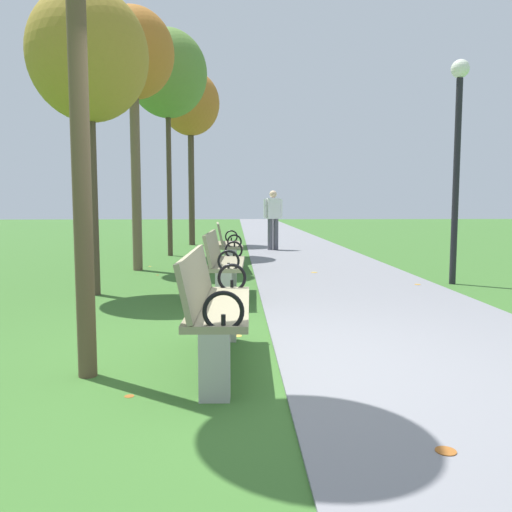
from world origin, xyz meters
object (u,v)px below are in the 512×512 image
(park_bench_3, at_px, (227,244))
(tree_5, at_px, (190,105))
(lamp_post, at_px, (458,137))
(pedestrian_walking, at_px, (273,217))
(park_bench_1, at_px, (214,305))
(tree_4, at_px, (167,74))
(tree_2, at_px, (88,57))
(tree_3, at_px, (133,57))
(park_bench_2, at_px, (223,263))

(park_bench_3, bearing_deg, tree_5, 101.03)
(lamp_post, bearing_deg, pedestrian_walking, 111.54)
(park_bench_1, xyz_separation_m, pedestrian_walking, (1.19, 10.25, 0.44))
(park_bench_3, distance_m, tree_4, 4.94)
(tree_2, distance_m, lamp_post, 5.57)
(lamp_post, bearing_deg, tree_4, 136.64)
(tree_5, bearing_deg, tree_2, -93.88)
(park_bench_1, distance_m, tree_2, 4.67)
(tree_2, bearing_deg, park_bench_3, 57.86)
(park_bench_3, xyz_separation_m, tree_4, (-1.45, 2.70, 3.88))
(tree_3, bearing_deg, pedestrian_walking, 55.29)
(park_bench_1, distance_m, lamp_post, 5.76)
(park_bench_2, relative_size, tree_3, 0.33)
(lamp_post, bearing_deg, tree_3, 159.89)
(park_bench_3, xyz_separation_m, tree_3, (-1.72, -0.13, 3.51))
(park_bench_1, height_order, park_bench_3, same)
(pedestrian_walking, relative_size, lamp_post, 0.47)
(park_bench_1, xyz_separation_m, lamp_post, (3.63, 4.09, 1.82))
(tree_2, bearing_deg, park_bench_2, -11.38)
(park_bench_2, xyz_separation_m, tree_5, (-1.19, 9.36, 3.80))
(tree_5, bearing_deg, park_bench_2, -82.73)
(park_bench_3, xyz_separation_m, tree_5, (-1.19, 6.13, 3.80))
(tree_4, distance_m, tree_5, 3.44)
(tree_4, bearing_deg, pedestrian_walking, 27.44)
(park_bench_2, bearing_deg, tree_4, 103.69)
(park_bench_2, xyz_separation_m, tree_2, (-1.80, 0.36, 2.76))
(pedestrian_walking, bearing_deg, park_bench_2, -99.28)
(park_bench_2, bearing_deg, tree_5, 97.27)
(tree_4, distance_m, lamp_post, 7.27)
(park_bench_3, xyz_separation_m, lamp_post, (3.63, -2.09, 1.82))
(park_bench_2, bearing_deg, lamp_post, 17.51)
(tree_2, bearing_deg, park_bench_1, -61.36)
(tree_4, relative_size, lamp_post, 1.56)
(tree_2, distance_m, tree_3, 2.84)
(lamp_post, bearing_deg, park_bench_1, -131.60)
(tree_4, bearing_deg, lamp_post, -43.36)
(tree_2, relative_size, pedestrian_walking, 2.56)
(tree_5, bearing_deg, pedestrian_walking, -40.71)
(tree_4, relative_size, pedestrian_walking, 3.35)
(park_bench_1, bearing_deg, tree_2, 118.64)
(tree_2, relative_size, lamp_post, 1.19)
(park_bench_2, distance_m, tree_4, 7.24)
(park_bench_2, height_order, tree_5, tree_5)
(park_bench_1, bearing_deg, pedestrian_walking, 83.35)
(tree_3, bearing_deg, lamp_post, -20.11)
(tree_2, xyz_separation_m, pedestrian_walking, (3.00, 6.94, -2.32))
(tree_2, relative_size, tree_3, 0.85)
(park_bench_1, relative_size, tree_5, 0.30)
(park_bench_2, distance_m, tree_3, 4.99)
(tree_3, height_order, lamp_post, tree_3)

